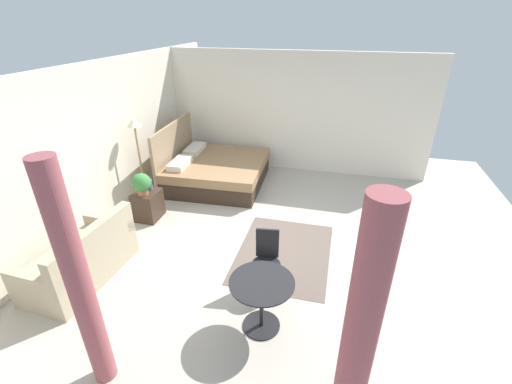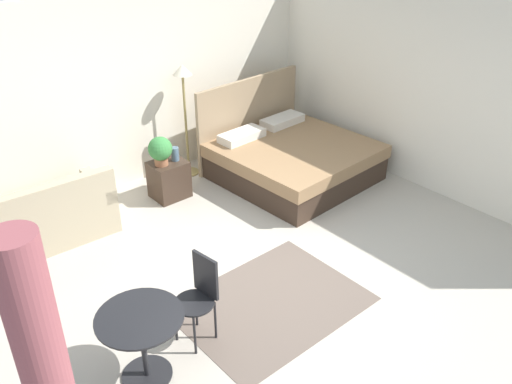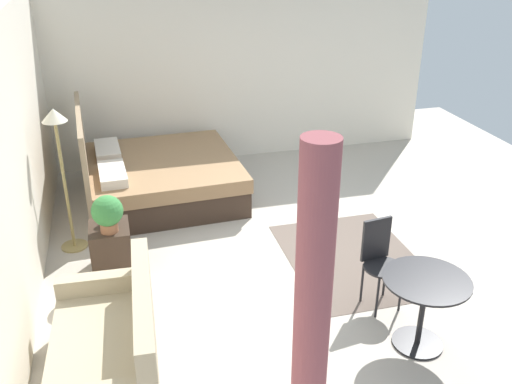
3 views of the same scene
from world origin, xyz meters
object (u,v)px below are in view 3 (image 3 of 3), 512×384
(vase, at_px, (109,214))
(cafe_chair_near_window, at_px, (379,256))
(couch, at_px, (111,352))
(bed, at_px, (157,177))
(balcony_table, at_px, (424,299))
(nightstand, at_px, (111,249))
(potted_plant, at_px, (107,212))
(floor_lamp, at_px, (58,145))

(vase, relative_size, cafe_chair_near_window, 0.21)
(couch, bearing_deg, bed, -11.85)
(bed, bearing_deg, balcony_table, -151.95)
(nightstand, xyz_separation_m, balcony_table, (-1.92, -2.58, 0.22))
(couch, distance_m, potted_plant, 1.65)
(potted_plant, bearing_deg, vase, -1.14)
(bed, bearing_deg, couch, 168.15)
(bed, xyz_separation_m, cafe_chair_near_window, (-2.94, -1.83, 0.22))
(potted_plant, height_order, cafe_chair_near_window, potted_plant)
(bed, bearing_deg, nightstand, 158.77)
(balcony_table, bearing_deg, potted_plant, 54.76)
(couch, bearing_deg, potted_plant, -2.21)
(bed, height_order, floor_lamp, floor_lamp)
(balcony_table, bearing_deg, bed, 28.05)
(nightstand, relative_size, cafe_chair_near_window, 0.59)
(bed, height_order, cafe_chair_near_window, bed)
(bed, distance_m, cafe_chair_near_window, 3.47)
(nightstand, distance_m, cafe_chair_near_window, 2.80)
(floor_lamp, bearing_deg, balcony_table, -130.05)
(vase, bearing_deg, bed, -22.24)
(potted_plant, xyz_separation_m, vase, (0.22, -0.00, -0.13))
(potted_plant, height_order, floor_lamp, floor_lamp)
(nightstand, bearing_deg, cafe_chair_near_window, -116.55)
(potted_plant, relative_size, floor_lamp, 0.24)
(bed, bearing_deg, cafe_chair_near_window, -148.06)
(vase, bearing_deg, nightstand, 173.13)
(bed, bearing_deg, floor_lamp, 135.02)
(couch, relative_size, nightstand, 2.96)
(balcony_table, bearing_deg, couch, 84.96)
(couch, distance_m, vase, 1.84)
(vase, relative_size, balcony_table, 0.25)
(cafe_chair_near_window, bearing_deg, balcony_table, -172.16)
(couch, xyz_separation_m, balcony_table, (-0.23, -2.64, 0.19))
(floor_lamp, distance_m, cafe_chair_near_window, 3.54)
(vase, bearing_deg, couch, 177.92)
(balcony_table, height_order, cafe_chair_near_window, cafe_chair_near_window)
(bed, xyz_separation_m, couch, (-3.38, 0.71, -0.02))
(couch, distance_m, nightstand, 1.69)
(vase, bearing_deg, floor_lamp, 41.82)
(potted_plant, bearing_deg, cafe_chair_near_window, -114.77)
(nightstand, height_order, vase, vase)
(couch, height_order, vase, couch)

